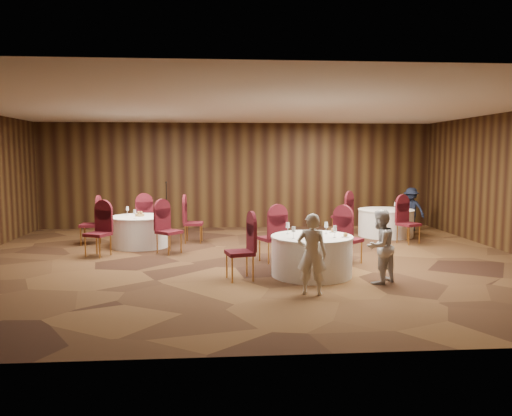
{
  "coord_description": "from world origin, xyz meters",
  "views": [
    {
      "loc": [
        -0.6,
        -10.3,
        2.21
      ],
      "look_at": [
        0.2,
        0.2,
        1.1
      ],
      "focal_mm": 35.0,
      "sensor_mm": 36.0,
      "label": 1
    }
  ],
  "objects": [
    {
      "name": "ground",
      "position": [
        0.0,
        0.0,
        0.0
      ],
      "size": [
        12.0,
        12.0,
        0.0
      ],
      "primitive_type": "plane",
      "color": "black",
      "rests_on": "ground"
    },
    {
      "name": "room_shell",
      "position": [
        0.0,
        0.0,
        1.96
      ],
      "size": [
        12.0,
        12.0,
        12.0
      ],
      "color": "silver",
      "rests_on": "ground"
    },
    {
      "name": "table_main",
      "position": [
        1.11,
        -1.35,
        0.38
      ],
      "size": [
        1.51,
        1.51,
        0.74
      ],
      "color": "white",
      "rests_on": "ground"
    },
    {
      "name": "table_left",
      "position": [
        -2.51,
        1.91,
        0.38
      ],
      "size": [
        1.45,
        1.45,
        0.74
      ],
      "color": "white",
      "rests_on": "ground"
    },
    {
      "name": "table_right",
      "position": [
        4.0,
        3.0,
        0.38
      ],
      "size": [
        1.51,
        1.51,
        0.74
      ],
      "color": "white",
      "rests_on": "ground"
    },
    {
      "name": "chairs_main",
      "position": [
        0.78,
        -0.69,
        0.5
      ],
      "size": [
        2.97,
        2.14,
        1.0
      ],
      "color": "#3D0C14",
      "rests_on": "ground"
    },
    {
      "name": "chairs_left",
      "position": [
        -2.52,
        1.9,
        0.5
      ],
      "size": [
        3.09,
        3.04,
        1.0
      ],
      "color": "#3D0C14",
      "rests_on": "ground"
    },
    {
      "name": "chairs_right",
      "position": [
        3.53,
        2.65,
        0.5
      ],
      "size": [
        2.0,
        2.4,
        1.0
      ],
      "color": "#3D0C14",
      "rests_on": "ground"
    },
    {
      "name": "tabletop_main",
      "position": [
        1.25,
        -1.44,
        0.84
      ],
      "size": [
        1.1,
        1.08,
        0.22
      ],
      "color": "silver",
      "rests_on": "table_main"
    },
    {
      "name": "tabletop_left",
      "position": [
        -2.5,
        1.91,
        0.82
      ],
      "size": [
        0.83,
        0.78,
        0.22
      ],
      "color": "silver",
      "rests_on": "table_left"
    },
    {
      "name": "tabletop_right",
      "position": [
        4.19,
        2.8,
        0.9
      ],
      "size": [
        0.08,
        0.08,
        0.22
      ],
      "color": "silver",
      "rests_on": "table_right"
    },
    {
      "name": "mic_stand",
      "position": [
        -2.06,
        3.86,
        0.42
      ],
      "size": [
        0.24,
        0.24,
        1.49
      ],
      "color": "black",
      "rests_on": "ground"
    },
    {
      "name": "woman_a",
      "position": [
        0.88,
        -2.61,
        0.65
      ],
      "size": [
        0.54,
        0.43,
        1.31
      ],
      "primitive_type": "imported",
      "rotation": [
        0.0,
        0.0,
        2.87
      ],
      "color": "silver",
      "rests_on": "ground"
    },
    {
      "name": "woman_b",
      "position": [
        2.18,
        -1.99,
        0.65
      ],
      "size": [
        0.8,
        0.77,
        1.29
      ],
      "primitive_type": "imported",
      "rotation": [
        0.0,
        0.0,
        3.79
      ],
      "color": "silver",
      "rests_on": "ground"
    },
    {
      "name": "man_c",
      "position": [
        5.05,
        3.88,
        0.64
      ],
      "size": [
        0.92,
        0.91,
        1.27
      ],
      "primitive_type": "imported",
      "rotation": [
        0.0,
        0.0,
        5.51
      ],
      "color": "black",
      "rests_on": "ground"
    }
  ]
}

